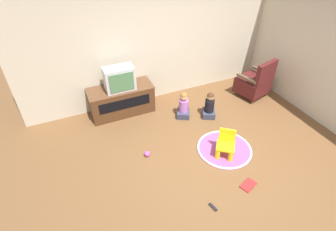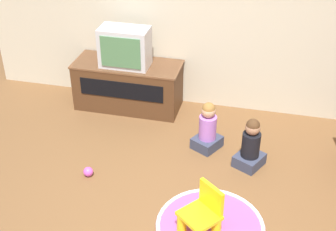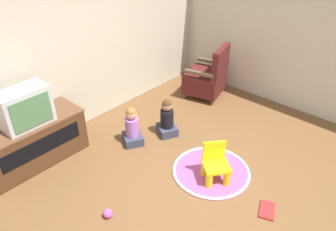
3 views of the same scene
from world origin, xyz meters
TOP-DOWN VIEW (x-y plane):
  - ground_plane at (0.00, 0.00)m, footprint 30.00×30.00m
  - wall_back at (-0.15, 2.47)m, footprint 5.69×0.12m
  - tv_cabinet at (-1.05, 2.12)m, footprint 1.35×0.55m
  - television at (-1.05, 2.07)m, footprint 0.60×0.34m
  - black_armchair at (1.96, 1.50)m, footprint 0.79×0.76m
  - yellow_kid_chair at (0.26, 0.13)m, footprint 0.43×0.43m
  - play_mat at (0.33, 0.24)m, footprint 1.00×1.00m
  - child_watching_left at (0.09, 1.45)m, footprint 0.37×0.38m
  - child_watching_center at (0.59, 1.23)m, footprint 0.36×0.38m
  - toy_ball at (-1.03, 0.65)m, footprint 0.10×0.10m
  - book at (0.22, -0.61)m, footprint 0.31×0.25m

SIDE VIEW (x-z plane):
  - ground_plane at x=0.00m, z-range 0.00..0.00m
  - play_mat at x=0.33m, z-range -0.01..0.03m
  - book at x=0.22m, z-range 0.00..0.02m
  - toy_ball at x=-1.03m, z-range 0.00..0.10m
  - yellow_kid_chair at x=0.26m, z-range -0.05..0.44m
  - child_watching_center at x=0.59m, z-range -0.04..0.54m
  - child_watching_left at x=0.09m, z-range -0.04..0.54m
  - tv_cabinet at x=-1.05m, z-range 0.01..0.62m
  - black_armchair at x=1.96m, z-range -0.12..0.83m
  - television at x=-1.05m, z-range 0.61..1.10m
  - wall_back at x=-0.15m, z-range 0.00..2.61m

